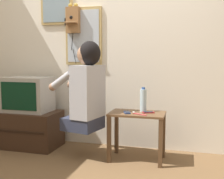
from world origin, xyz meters
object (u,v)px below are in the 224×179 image
television (28,94)px  wall_phone_antique (73,20)px  framed_picture (56,8)px  wall_mirror (83,36)px  cell_phone_spare (148,112)px  water_bottle (143,100)px  cell_phone_held (127,112)px  person (86,87)px  toothbrush (139,114)px

television → wall_phone_antique: bearing=26.4°
television → framed_picture: 1.15m
wall_mirror → cell_phone_spare: size_ratio=5.12×
framed_picture → water_bottle: 1.63m
wall_phone_antique → wall_mirror: bearing=20.0°
cell_phone_held → cell_phone_spare: 0.23m
television → wall_mirror: (0.63, 0.30, 0.71)m
cell_phone_spare → water_bottle: size_ratio=0.52×
wall_phone_antique → framed_picture: bearing=169.8°
wall_mirror → framed_picture: bearing=179.5°
water_bottle → television: bearing=178.9°
television → wall_phone_antique: (0.51, 0.25, 0.91)m
person → framed_picture: framed_picture is taller
cell_phone_spare → toothbrush: (-0.08, -0.11, 0.00)m
framed_picture → wall_mirror: 0.51m
wall_phone_antique → cell_phone_spare: wall_phone_antique is taller
person → cell_phone_held: 0.52m
cell_phone_held → cell_phone_spare: size_ratio=1.00×
toothbrush → framed_picture: bearing=94.5°
person → television: bearing=91.1°
framed_picture → wall_phone_antique: bearing=-10.2°
water_bottle → toothbrush: size_ratio=1.63×
person → water_bottle: person is taller
wall_phone_antique → framed_picture: size_ratio=1.72×
television → toothbrush: 1.44m
television → water_bottle: bearing=-1.1°
television → toothbrush: size_ratio=3.47×
water_bottle → toothbrush: bearing=-96.1°
television → cell_phone_held: 1.30m
wall_phone_antique → person: bearing=-53.0°
wall_mirror → water_bottle: (0.81, -0.32, -0.72)m
cell_phone_held → framed_picture: bearing=132.3°
cell_phone_spare → television: bearing=-116.4°
television → person: bearing=-11.7°
television → toothbrush: television is taller
water_bottle → wall_mirror: bearing=158.2°
cell_phone_spare → water_bottle: 0.15m
framed_picture → cell_phone_held: bearing=-24.0°
television → wall_mirror: size_ratio=0.80×
person → water_bottle: bearing=-63.6°
cell_phone_held → water_bottle: 0.23m
television → cell_phone_spare: television is taller
wall_phone_antique → framed_picture: 0.30m
wall_phone_antique → water_bottle: bearing=-17.0°
framed_picture → water_bottle: framed_picture is taller
wall_mirror → water_bottle: wall_mirror is taller
person → water_bottle: 0.63m
framed_picture → cell_phone_held: size_ratio=3.10×
wall_mirror → water_bottle: 1.13m
framed_picture → cell_phone_spare: framed_picture is taller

